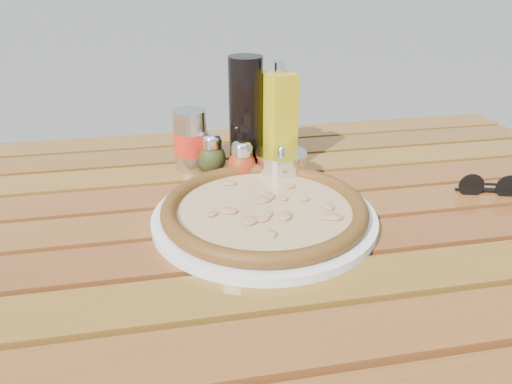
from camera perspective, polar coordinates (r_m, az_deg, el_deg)
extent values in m
cube|color=#331B0B|center=(1.57, 20.87, -6.52)|extent=(0.06, 0.06, 0.70)
cube|color=#35200C|center=(0.86, 0.26, -5.41)|extent=(1.36, 0.86, 0.04)
cube|color=#582A0F|center=(0.60, 6.28, -17.25)|extent=(1.40, 0.09, 0.03)
cube|color=#56340F|center=(0.67, 3.74, -11.55)|extent=(1.40, 0.09, 0.03)
cube|color=#50240E|center=(0.75, 1.79, -7.00)|extent=(1.40, 0.09, 0.03)
cube|color=#582A0F|center=(0.84, 0.26, -3.35)|extent=(1.40, 0.09, 0.03)
cube|color=#58280F|center=(0.93, -0.97, -0.39)|extent=(1.40, 0.09, 0.03)
cube|color=#5D3510|center=(1.02, -1.99, 2.06)|extent=(1.40, 0.09, 0.03)
cube|color=#542D0E|center=(1.11, -2.84, 4.10)|extent=(1.40, 0.09, 0.03)
cube|color=#59310F|center=(1.20, -3.56, 5.82)|extent=(1.40, 0.09, 0.03)
cylinder|color=white|center=(0.80, 0.96, -2.92)|extent=(0.44, 0.44, 0.01)
cylinder|color=beige|center=(0.80, 0.96, -2.17)|extent=(0.41, 0.41, 0.01)
torus|color=black|center=(0.80, 0.97, -1.85)|extent=(0.44, 0.44, 0.03)
ellipsoid|color=#B23314|center=(0.94, -1.63, 2.96)|extent=(0.07, 0.07, 0.06)
cylinder|color=white|center=(0.93, -1.66, 4.85)|extent=(0.05, 0.05, 0.02)
ellipsoid|color=silver|center=(0.92, -1.66, 5.37)|extent=(0.04, 0.04, 0.02)
ellipsoid|color=#393E19|center=(0.98, -5.04, 3.85)|extent=(0.06, 0.06, 0.06)
cylinder|color=silver|center=(0.97, -5.12, 5.66)|extent=(0.05, 0.05, 0.02)
ellipsoid|color=silver|center=(0.96, -5.14, 6.17)|extent=(0.04, 0.04, 0.02)
cylinder|color=black|center=(0.98, -1.17, 8.93)|extent=(0.08, 0.08, 0.22)
cylinder|color=silver|center=(0.99, -7.48, 5.91)|extent=(0.08, 0.08, 0.12)
cylinder|color=red|center=(1.00, -7.46, 5.64)|extent=(0.08, 0.08, 0.04)
cube|color=gold|center=(0.98, 2.60, 7.98)|extent=(0.07, 0.07, 0.19)
cylinder|color=silver|center=(0.95, 2.73, 14.00)|extent=(0.03, 0.03, 0.02)
cylinder|color=silver|center=(0.94, 2.85, 2.76)|extent=(0.12, 0.12, 0.05)
cylinder|color=silver|center=(0.93, 2.89, 4.41)|extent=(0.13, 0.13, 0.01)
sphere|color=silver|center=(0.93, 2.90, 4.87)|extent=(0.02, 0.02, 0.01)
cylinder|color=black|center=(0.97, 23.41, 0.68)|extent=(0.04, 0.02, 0.04)
cylinder|color=black|center=(0.99, 26.92, 0.52)|extent=(0.04, 0.02, 0.04)
cube|color=black|center=(0.98, 25.22, 0.81)|extent=(0.02, 0.01, 0.00)
cube|color=black|center=(0.99, 24.29, 0.18)|extent=(0.09, 0.03, 0.00)
cube|color=black|center=(1.00, 25.27, 0.28)|extent=(0.09, 0.03, 0.00)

